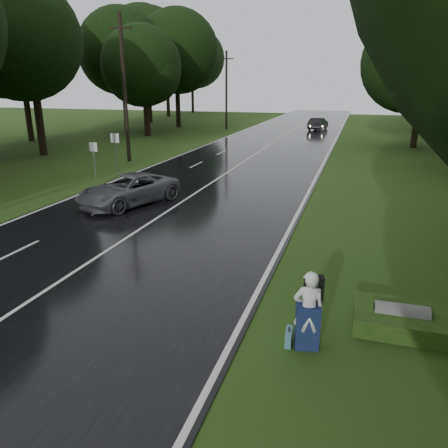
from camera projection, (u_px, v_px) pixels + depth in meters
The scene contains 17 objects.
ground at pixel (48, 290), 12.41m from camera, with size 160.00×160.00×0.00m, color #284414.
road at pixel (236, 167), 30.56m from camera, with size 12.00×140.00×0.04m, color black.
lane_center at pixel (236, 167), 30.55m from camera, with size 0.12×140.00×0.01m, color silver.
grey_car at pixel (128, 190), 20.92m from camera, with size 2.40×5.21×1.45m, color #515357.
far_car at pixel (318, 124), 54.96m from camera, with size 1.57×4.49×1.48m, color black.
hitchhiker at pixel (309, 313), 9.50m from camera, with size 0.76×0.72×1.86m.
suitcase at pixel (289, 337), 9.83m from camera, with size 0.14×0.48×0.34m, color teal.
culvert at pixel (399, 327), 10.53m from camera, with size 0.62×0.62×1.25m, color slate.
utility_pole_mid at pixel (129, 161), 33.02m from camera, with size 1.80×0.28×10.41m, color black, non-canonical shape.
utility_pole_far at pixel (226, 129), 56.20m from camera, with size 1.80×0.28×9.52m, color black, non-canonical shape.
road_sign_a at pixel (96, 179), 26.75m from camera, with size 0.55×0.10×2.28m, color white, non-canonical shape.
road_sign_b at pixel (117, 172), 29.05m from camera, with size 0.61×0.10×2.55m, color white, non-canonical shape.
tree_left_d at pixel (44, 155), 35.84m from camera, with size 10.36×10.36×16.19m, color black, non-canonical shape.
tree_left_e at pixel (148, 136), 49.03m from camera, with size 8.10×8.10×12.66m, color black, non-canonical shape.
tree_left_f at pixel (179, 127), 58.74m from camera, with size 10.73×10.73×16.76m, color black, non-canonical shape.
tree_right_e at pixel (413, 148), 39.96m from camera, with size 7.97×7.97×12.45m, color black, non-canonical shape.
tree_right_f at pixel (436, 132), 52.74m from camera, with size 8.52×8.52×13.32m, color black, non-canonical shape.
Camera 1 is at (8.16, -9.19, 5.67)m, focal length 34.60 mm.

